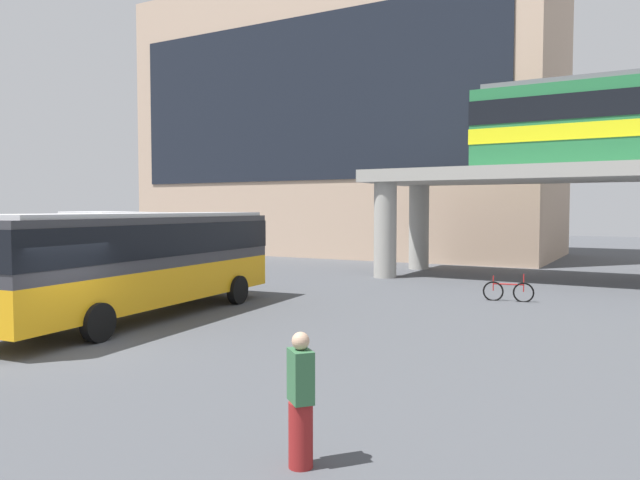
% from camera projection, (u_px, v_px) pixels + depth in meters
% --- Properties ---
extents(ground_plane, '(120.00, 120.00, 0.00)m').
position_uv_depth(ground_plane, '(297.00, 296.00, 22.88)').
color(ground_plane, '#47494F').
extents(station_building, '(30.72, 12.87, 19.51)m').
position_uv_depth(station_building, '(345.00, 125.00, 45.85)').
color(station_building, tan).
rests_on(station_building, ground_plane).
extents(bus_main, '(3.59, 11.23, 3.22)m').
position_uv_depth(bus_main, '(141.00, 253.00, 18.27)').
color(bus_main, orange).
rests_on(bus_main, ground_plane).
extents(bus_secondary, '(10.88, 7.60, 3.22)m').
position_uv_depth(bus_secondary, '(105.00, 240.00, 26.25)').
color(bus_secondary, '#1E4CB2').
rests_on(bus_secondary, ground_plane).
extents(bicycle_red, '(1.77, 0.37, 1.04)m').
position_uv_depth(bicycle_red, '(508.00, 291.00, 21.67)').
color(bicycle_red, black).
rests_on(bicycle_red, ground_plane).
extents(pedestrian_walking_across, '(0.47, 0.46, 1.78)m').
position_uv_depth(pedestrian_walking_across, '(301.00, 404.00, 7.74)').
color(pedestrian_walking_across, maroon).
rests_on(pedestrian_walking_across, ground_plane).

